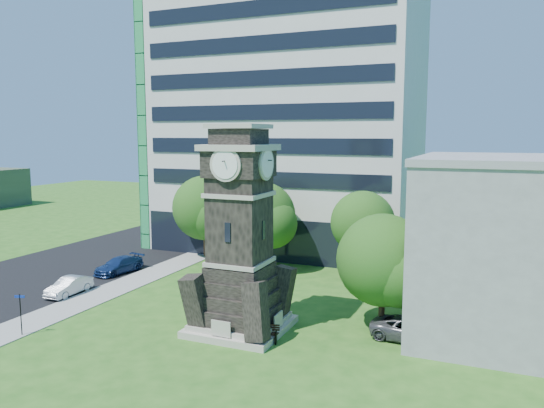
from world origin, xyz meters
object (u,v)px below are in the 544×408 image
at_px(car_street_north, 119,265).
at_px(clock_tower, 240,243).
at_px(car_street_mid, 69,286).
at_px(street_sign, 20,310).
at_px(park_bench, 262,332).
at_px(car_east_lot, 413,330).

bearing_deg(car_street_north, clock_tower, -18.56).
height_order(clock_tower, car_street_mid, clock_tower).
bearing_deg(clock_tower, street_sign, -152.56).
bearing_deg(car_street_mid, park_bench, -10.67).
bearing_deg(car_street_mid, car_street_north, 93.44).
xyz_separation_m(car_street_mid, car_east_lot, (24.46, 0.88, 0.02)).
bearing_deg(car_street_north, street_sign, -65.43).
distance_m(clock_tower, park_bench, 5.25).
bearing_deg(park_bench, car_street_mid, 155.56).
bearing_deg(car_east_lot, clock_tower, 108.25).
height_order(car_street_mid, car_east_lot, car_east_lot).
bearing_deg(car_east_lot, car_street_mid, 97.46).
relative_size(car_street_mid, car_street_north, 0.84).
bearing_deg(car_street_mid, street_sign, -67.31).
distance_m(park_bench, street_sign, 14.09).
bearing_deg(car_street_mid, clock_tower, -7.56).
height_order(car_street_north, park_bench, car_street_north).
xyz_separation_m(car_street_mid, car_street_north, (-0.64, 6.34, 0.03)).
distance_m(car_street_north, car_east_lot, 25.68).
height_order(car_east_lot, park_bench, car_east_lot).
distance_m(car_street_north, park_bench, 19.32).
height_order(car_street_north, street_sign, street_sign).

